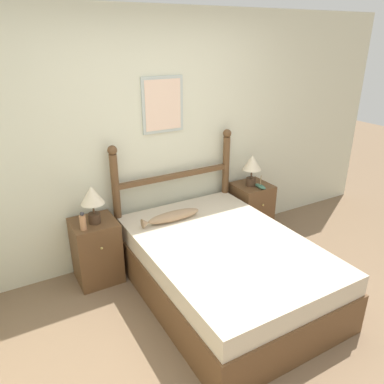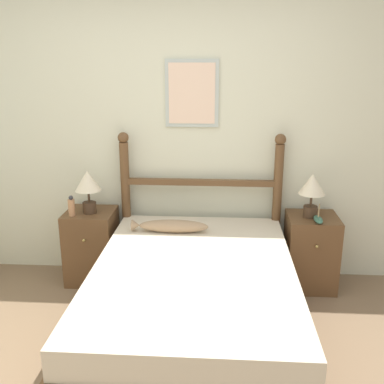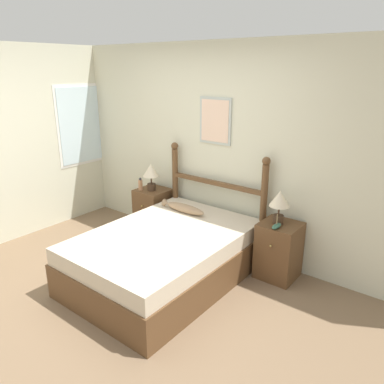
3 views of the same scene
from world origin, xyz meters
name	(u,v)px [view 3 (image 3 of 3)]	position (x,y,z in m)	size (l,w,h in m)	color
ground_plane	(108,298)	(0.00, 0.00, 0.00)	(16.00, 16.00, 0.00)	#7A6047
wall_back	(208,148)	(0.00, 1.73, 1.28)	(6.40, 0.08, 2.55)	beige
bed	(165,256)	(0.22, 0.65, 0.28)	(1.41, 2.01, 0.56)	brown
headboard	(216,196)	(0.22, 1.61, 0.72)	(1.43, 0.09, 1.31)	brown
nightstand_left	(153,211)	(-0.74, 1.47, 0.32)	(0.42, 0.43, 0.64)	brown
nightstand_right	(279,250)	(1.17, 1.47, 0.32)	(0.42, 0.43, 0.64)	brown
table_lamp_left	(151,172)	(-0.73, 1.44, 0.90)	(0.22, 0.22, 0.37)	#422D1E
table_lamp_right	(280,201)	(1.14, 1.46, 0.90)	(0.22, 0.22, 0.37)	#422D1E
bottle	(140,184)	(-0.86, 1.35, 0.72)	(0.06, 0.06, 0.18)	tan
model_boat	(277,226)	(1.19, 1.34, 0.67)	(0.07, 0.17, 0.15)	#386651
fish_pillow	(183,208)	(-0.01, 1.25, 0.61)	(0.63, 0.12, 0.11)	#997A5B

